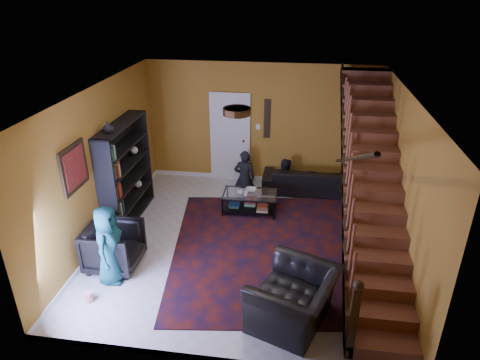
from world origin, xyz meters
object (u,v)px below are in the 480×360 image
object	(u,v)px
armchair_left	(114,247)
coffee_table	(250,201)
armchair_right	(294,299)
sofa	(307,180)
bookshelf	(126,174)

from	to	relation	value
armchair_left	coffee_table	distance (m)	2.97
armchair_right	coffee_table	size ratio (longest dim) A/B	1.07
sofa	armchair_right	xyz separation A→B (m)	(-0.16, -4.16, 0.10)
bookshelf	armchair_right	world-z (taller)	bookshelf
bookshelf	sofa	xyz separation A→B (m)	(3.53, 1.70, -0.68)
bookshelf	armchair_right	bearing A→B (deg)	-36.14
bookshelf	coffee_table	bearing A→B (deg)	13.68
armchair_right	armchair_left	bearing A→B (deg)	-85.19
sofa	armchair_left	world-z (taller)	armchair_left
sofa	armchair_right	distance (m)	4.16
sofa	armchair_right	world-z (taller)	armchair_right
bookshelf	sofa	size ratio (longest dim) A/B	1.01
bookshelf	coffee_table	distance (m)	2.55
sofa	coffee_table	size ratio (longest dim) A/B	1.76
coffee_table	bookshelf	bearing A→B (deg)	-166.32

